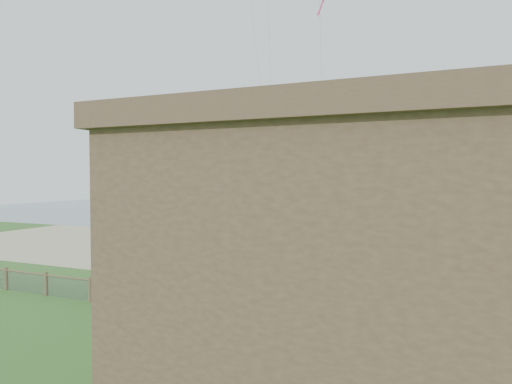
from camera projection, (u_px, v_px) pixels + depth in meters
ground at (97, 369)px, 14.85m from camera, size 160.00×160.00×0.00m
sand_beach at (303, 258)px, 35.00m from camera, size 72.00×20.00×0.02m
ocean at (384, 214)px, 75.30m from camera, size 160.00×68.00×0.02m
chainlink_fence at (194, 305)px, 20.32m from camera, size 36.20×0.20×1.25m
picnic_table at (231, 321)px, 18.47m from camera, size 2.27×1.95×0.82m
octopus_kite at (266, 145)px, 29.70m from camera, size 4.29×3.67×7.44m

